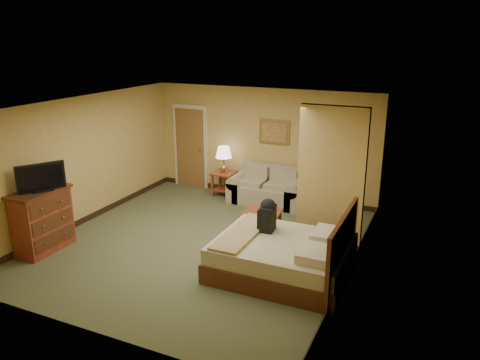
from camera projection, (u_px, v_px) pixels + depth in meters
The scene contains 17 objects.
floor at pixel (202, 243), 8.80m from camera, with size 6.00×6.00×0.00m, color #4D5436.
ceiling at pixel (199, 105), 8.02m from camera, with size 6.00×6.00×0.00m, color white.
back_wall at pixel (263, 143), 11.02m from camera, with size 5.50×0.02×2.60m, color tan.
left_wall at pixel (82, 161), 9.50m from camera, with size 0.02×6.00×2.60m, color tan.
right_wall at pixel (354, 199), 7.32m from camera, with size 0.02×6.00×2.60m, color tan.
partition at pixel (331, 178), 8.36m from camera, with size 1.20×0.15×2.60m, color tan.
door at pixel (191, 147), 11.84m from camera, with size 0.94×0.16×2.10m.
baseboard at pixel (262, 193), 11.38m from camera, with size 5.50×0.02×0.12m, color black.
loveseat at pixel (267, 191), 10.83m from camera, with size 1.73×0.80×0.87m.
side_table at pixel (224, 180), 11.33m from camera, with size 0.52×0.52×0.58m.
table_lamp at pixel (224, 153), 11.12m from camera, with size 0.39×0.39×0.64m.
coffee_table at pixel (261, 218), 9.13m from camera, with size 0.77×0.77×0.45m.
wall_picture at pixel (274, 132), 10.79m from camera, with size 0.74×0.04×0.57m.
dresser at pixel (43, 220), 8.38m from camera, with size 0.56×1.07×1.15m.
tv at pixel (41, 178), 8.10m from camera, with size 0.47×0.73×0.50m.
bed at pixel (286, 257), 7.57m from camera, with size 2.16×1.84×1.19m.
backpack at pixel (268, 214), 7.85m from camera, with size 0.26×0.34×0.57m.
Camera 1 is at (3.97, -7.03, 3.77)m, focal length 35.00 mm.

